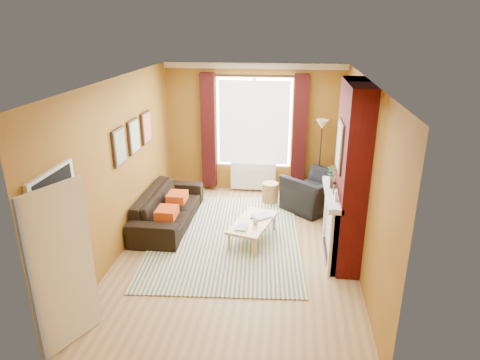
% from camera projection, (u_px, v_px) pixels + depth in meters
% --- Properties ---
extents(ground, '(5.50, 5.50, 0.00)m').
position_uv_depth(ground, '(238.00, 249.00, 7.18)').
color(ground, olive).
rests_on(ground, ground).
extents(room_walls, '(3.82, 5.54, 2.83)m').
position_uv_depth(room_walls, '(279.00, 167.00, 6.89)').
color(room_walls, '#8A5C1A').
rests_on(room_walls, ground).
extents(striped_rug, '(2.82, 3.73, 0.02)m').
position_uv_depth(striped_rug, '(226.00, 237.00, 7.58)').
color(striped_rug, '#354892').
rests_on(striped_rug, ground).
extents(sofa, '(0.88, 2.21, 0.65)m').
position_uv_depth(sofa, '(169.00, 208.00, 8.00)').
color(sofa, black).
rests_on(sofa, ground).
extents(armchair, '(1.49, 1.50, 0.74)m').
position_uv_depth(armchair, '(315.00, 192.00, 8.60)').
color(armchair, black).
rests_on(armchair, ground).
extents(coffee_table, '(0.84, 1.23, 0.37)m').
position_uv_depth(coffee_table, '(253.00, 223.00, 7.35)').
color(coffee_table, tan).
rests_on(coffee_table, ground).
extents(wicker_stool, '(0.45, 0.45, 0.42)m').
position_uv_depth(wicker_stool, '(270.00, 193.00, 8.99)').
color(wicker_stool, '#A37846').
rests_on(wicker_stool, ground).
extents(floor_lamp, '(0.32, 0.32, 1.72)m').
position_uv_depth(floor_lamp, '(321.00, 137.00, 8.78)').
color(floor_lamp, black).
rests_on(floor_lamp, ground).
extents(book_a, '(0.22, 0.27, 0.02)m').
position_uv_depth(book_a, '(236.00, 227.00, 7.12)').
color(book_a, '#999999').
rests_on(book_a, coffee_table).
extents(book_b, '(0.38, 0.37, 0.02)m').
position_uv_depth(book_b, '(258.00, 214.00, 7.58)').
color(book_b, '#999999').
rests_on(book_b, coffee_table).
extents(mug, '(0.13, 0.13, 0.09)m').
position_uv_depth(mug, '(255.00, 222.00, 7.22)').
color(mug, '#999999').
rests_on(mug, coffee_table).
extents(tv_remote, '(0.05, 0.17, 0.02)m').
position_uv_depth(tv_remote, '(252.00, 216.00, 7.49)').
color(tv_remote, '#28282A').
rests_on(tv_remote, coffee_table).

